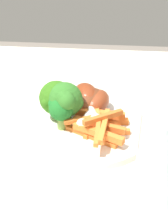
# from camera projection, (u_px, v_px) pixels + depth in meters

# --- Properties ---
(dining_table) EXTENTS (1.15, 0.85, 0.75)m
(dining_table) POSITION_uv_depth(u_px,v_px,m) (100.00, 159.00, 0.61)
(dining_table) COLOR silver
(dining_table) RESTS_ON ground_plane
(dinner_plate) EXTENTS (0.25, 0.25, 0.01)m
(dinner_plate) POSITION_uv_depth(u_px,v_px,m) (84.00, 124.00, 0.52)
(dinner_plate) COLOR white
(dinner_plate) RESTS_ON dining_table
(broccoli_floret_front) EXTENTS (0.06, 0.07, 0.08)m
(broccoli_floret_front) POSITION_uv_depth(u_px,v_px,m) (66.00, 100.00, 0.49)
(broccoli_floret_front) COLOR #8DBB47
(broccoli_floret_front) RESTS_ON dinner_plate
(broccoli_floret_middle) EXTENTS (0.06, 0.06, 0.07)m
(broccoli_floret_middle) POSITION_uv_depth(u_px,v_px,m) (56.00, 98.00, 0.51)
(broccoli_floret_middle) COLOR #7DA34A
(broccoli_floret_middle) RESTS_ON dinner_plate
(broccoli_floret_back) EXTENTS (0.05, 0.04, 0.06)m
(broccoli_floret_back) POSITION_uv_depth(u_px,v_px,m) (61.00, 108.00, 0.48)
(broccoli_floret_back) COLOR #87AC4B
(broccoli_floret_back) RESTS_ON dinner_plate
(carrot_fries_pile) EXTENTS (0.12, 0.12, 0.04)m
(carrot_fries_pile) POSITION_uv_depth(u_px,v_px,m) (99.00, 126.00, 0.48)
(carrot_fries_pile) COLOR orange
(carrot_fries_pile) RESTS_ON dinner_plate
(chicken_drumstick_near) EXTENTS (0.06, 0.13, 0.04)m
(chicken_drumstick_near) POSITION_uv_depth(u_px,v_px,m) (96.00, 104.00, 0.53)
(chicken_drumstick_near) COLOR #612211
(chicken_drumstick_near) RESTS_ON dinner_plate
(chicken_drumstick_far) EXTENTS (0.09, 0.12, 0.05)m
(chicken_drumstick_far) POSITION_uv_depth(u_px,v_px,m) (88.00, 100.00, 0.54)
(chicken_drumstick_far) COLOR #502011
(chicken_drumstick_far) RESTS_ON dinner_plate
(chicken_drumstick_extra) EXTENTS (0.07, 0.13, 0.05)m
(chicken_drumstick_extra) POSITION_uv_depth(u_px,v_px,m) (86.00, 98.00, 0.54)
(chicken_drumstick_extra) COLOR #5C1E0E
(chicken_drumstick_extra) RESTS_ON dinner_plate
(water_glass) EXTENTS (0.07, 0.07, 0.14)m
(water_glass) POSITION_uv_depth(u_px,v_px,m) (165.00, 165.00, 0.33)
(water_glass) COLOR silver
(water_glass) RESTS_ON dining_table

